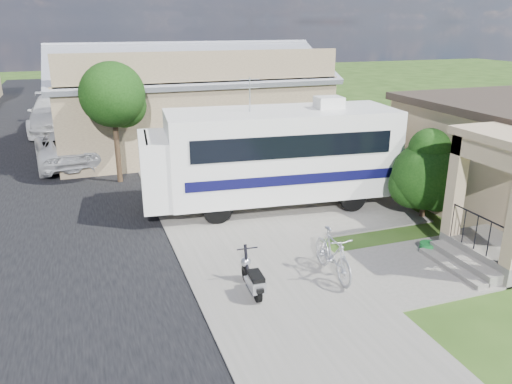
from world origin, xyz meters
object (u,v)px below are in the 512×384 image
object	(u,v)px
shrub	(427,172)
scooter	(253,278)
garden_hose	(428,247)
motorhome	(272,154)
van	(55,114)
pickup_truck	(66,147)
bicycle	(333,256)

from	to	relation	value
shrub	scooter	size ratio (longest dim) A/B	2.04
garden_hose	motorhome	bearing A→B (deg)	120.06
scooter	van	xyz separation A→B (m)	(-4.61, 20.93, 0.54)
van	garden_hose	xyz separation A→B (m)	(9.85, -20.34, -0.86)
scooter	garden_hose	xyz separation A→B (m)	(5.24, 0.58, -0.32)
van	garden_hose	bearing A→B (deg)	-63.60
shrub	van	distance (m)	21.40
motorhome	van	world-z (taller)	motorhome
motorhome	shrub	world-z (taller)	motorhome
scooter	pickup_truck	distance (m)	13.76
pickup_truck	van	xyz separation A→B (m)	(-0.62, 7.76, 0.22)
shrub	pickup_truck	distance (m)	14.94
motorhome	pickup_truck	bearing A→B (deg)	135.28
shrub	motorhome	bearing A→B (deg)	148.94
shrub	van	size ratio (longest dim) A/B	0.43
bicycle	motorhome	bearing A→B (deg)	86.75
motorhome	pickup_truck	world-z (taller)	motorhome
motorhome	scooter	world-z (taller)	motorhome
garden_hose	pickup_truck	bearing A→B (deg)	126.27
shrub	bicycle	xyz separation A→B (m)	(-4.64, -2.65, -0.89)
motorhome	shrub	size ratio (longest dim) A/B	2.95
motorhome	van	size ratio (longest dim) A/B	1.27
scooter	shrub	bearing A→B (deg)	25.47
pickup_truck	garden_hose	xyz separation A→B (m)	(9.23, -12.58, -0.64)
pickup_truck	garden_hose	distance (m)	15.62
garden_hose	van	bearing A→B (deg)	115.85
pickup_truck	van	distance (m)	7.79
motorhome	shrub	bearing A→B (deg)	-25.36
bicycle	pickup_truck	distance (m)	14.39
scooter	bicycle	distance (m)	2.08
scooter	pickup_truck	size ratio (longest dim) A/B	0.26
bicycle	van	size ratio (longest dim) A/B	0.29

